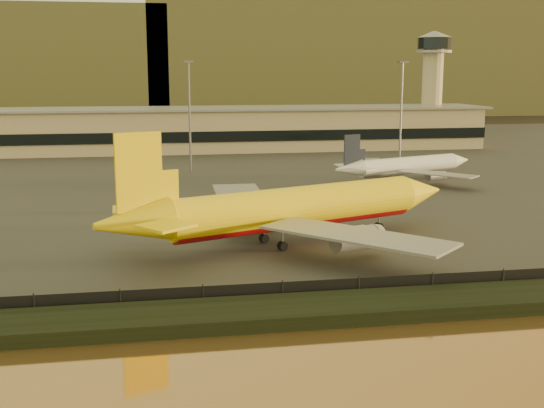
{
  "coord_description": "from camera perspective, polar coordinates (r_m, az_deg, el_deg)",
  "views": [
    {
      "loc": [
        -18.32,
        -77.52,
        23.17
      ],
      "look_at": [
        -2.72,
        12.0,
        5.49
      ],
      "focal_mm": 45.0,
      "sensor_mm": 36.0,
      "label": 1
    }
  ],
  "objects": [
    {
      "name": "gse_vehicle_white",
      "position": [
        114.1,
        -4.69,
        -0.19
      ],
      "size": [
        3.9,
        1.79,
        1.75
      ],
      "primitive_type": "cube",
      "rotation": [
        0.0,
        0.0,
        0.01
      ],
      "color": "white",
      "rests_on": "tarmac"
    },
    {
      "name": "white_narrowbody_jet",
      "position": [
        148.75,
        11.14,
        3.14
      ],
      "size": [
        35.42,
        33.55,
        10.5
      ],
      "rotation": [
        0.0,
        0.0,
        0.35
      ],
      "color": "white",
      "rests_on": "tarmac"
    },
    {
      "name": "distant_hills",
      "position": [
        417.61,
        -10.44,
        11.96
      ],
      "size": [
        470.0,
        160.0,
        70.0
      ],
      "color": "brown",
      "rests_on": "ground"
    },
    {
      "name": "ground",
      "position": [
        82.96,
        3.29,
        -5.23
      ],
      "size": [
        900.0,
        900.0,
        0.0
      ],
      "primitive_type": "plane",
      "color": "black",
      "rests_on": "ground"
    },
    {
      "name": "control_tower",
      "position": [
        226.46,
        13.29,
        10.34
      ],
      "size": [
        11.2,
        11.2,
        35.5
      ],
      "color": "tan",
      "rests_on": "tarmac"
    },
    {
      "name": "dhl_cargo_jet",
      "position": [
        91.65,
        1.64,
        -0.43
      ],
      "size": [
        52.07,
        49.38,
        16.1
      ],
      "rotation": [
        0.0,
        0.0,
        0.36
      ],
      "color": "yellow",
      "rests_on": "tarmac"
    },
    {
      "name": "perimeter_fence",
      "position": [
        70.55,
        5.71,
        -7.11
      ],
      "size": [
        300.0,
        0.05,
        2.2
      ],
      "primitive_type": "cube",
      "color": "black",
      "rests_on": "tarmac"
    },
    {
      "name": "tarmac",
      "position": [
        175.02,
        -3.8,
        3.41
      ],
      "size": [
        320.0,
        220.0,
        0.2
      ],
      "primitive_type": "cube",
      "color": "#2D2D2D",
      "rests_on": "ground"
    },
    {
      "name": "gse_vehicle_yellow",
      "position": [
        116.19,
        6.62,
        0.02
      ],
      "size": [
        4.61,
        2.72,
        1.95
      ],
      "primitive_type": "cube",
      "rotation": [
        0.0,
        0.0,
        0.19
      ],
      "color": "yellow",
      "rests_on": "tarmac"
    },
    {
      "name": "apron_light_masts",
      "position": [
        156.3,
        2.46,
        8.26
      ],
      "size": [
        152.2,
        12.2,
        25.4
      ],
      "color": "slate",
      "rests_on": "tarmac"
    },
    {
      "name": "embankment",
      "position": [
        67.11,
        6.63,
        -8.63
      ],
      "size": [
        320.0,
        7.0,
        1.4
      ],
      "primitive_type": "cube",
      "color": "black",
      "rests_on": "ground"
    },
    {
      "name": "terminal_building",
      "position": [
        203.81,
        -8.83,
        6.12
      ],
      "size": [
        202.0,
        25.0,
        12.6
      ],
      "color": "tan",
      "rests_on": "tarmac"
    }
  ]
}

